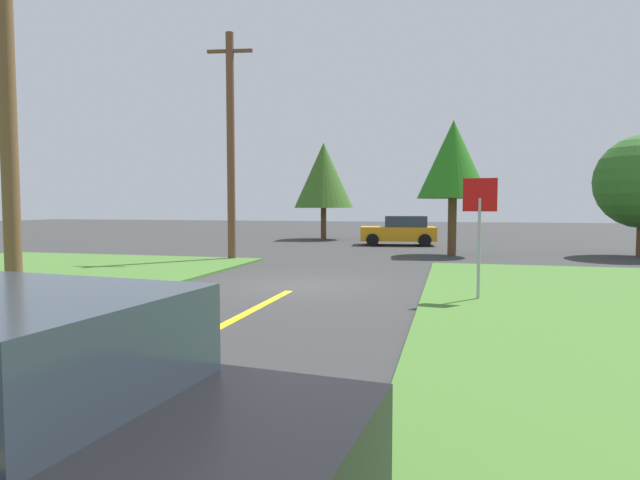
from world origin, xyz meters
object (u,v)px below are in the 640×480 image
Objects in this scene: utility_pole_mid at (231,145)px; stop_sign at (480,215)px; pine_tree_center at (453,160)px; oak_tree_right at (324,176)px; car_approaching_junction at (400,231)px; utility_pole_near at (8,125)px; car_behind_on_main_road at (7,426)px.

stop_sign is at bearing -38.15° from utility_pole_mid.
pine_tree_center is 12.38m from oak_tree_right.
utility_pole_mid reaches higher than car_approaching_junction.
oak_tree_right is at bearing 88.53° from utility_pole_near.
utility_pole_near is at bearing 66.37° from car_approaching_junction.
stop_sign is 0.44× the size of oak_tree_right.
pine_tree_center is (8.52, 4.24, -0.41)m from utility_pole_mid.
oak_tree_right is (-5.31, 3.92, 3.32)m from car_approaching_junction.
utility_pole_mid is 13.62m from oak_tree_right.
car_approaching_junction is 0.58× the size of utility_pole_near.
car_approaching_junction is (-3.37, 16.84, -1.14)m from stop_sign.
stop_sign is at bearing 77.00° from car_behind_on_main_road.
utility_pole_near is at bearing -120.57° from pine_tree_center.
stop_sign is 11.62m from pine_tree_center.
utility_pole_mid reaches higher than car_behind_on_main_road.
utility_pole_near is (-5.93, -20.19, 2.97)m from car_approaching_junction.
oak_tree_right reaches higher than stop_sign.
stop_sign is 10.05m from utility_pole_near.
car_approaching_junction and car_behind_on_main_road have the same top height.
car_approaching_junction is at bearing 117.06° from pine_tree_center.
utility_pole_mid is (0.19, 10.51, 0.78)m from utility_pole_near.
pine_tree_center is (-0.59, 11.39, 2.21)m from stop_sign.
car_behind_on_main_road is 0.75× the size of pine_tree_center.
pine_tree_center reaches higher than stop_sign.
utility_pole_mid is at bearing 52.09° from car_approaching_junction.
pine_tree_center reaches higher than car_approaching_junction.
utility_pole_near is (-9.30, -3.36, 1.83)m from stop_sign.
utility_pole_mid is at bearing 88.96° from utility_pole_near.
stop_sign is at bearing -87.05° from pine_tree_center.
car_approaching_junction is 26.43m from car_behind_on_main_road.
car_behind_on_main_road is (0.16, -26.43, 0.00)m from car_approaching_junction.
pine_tree_center is at bearing -80.97° from stop_sign.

